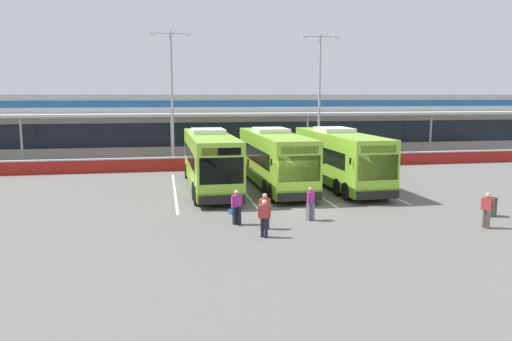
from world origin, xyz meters
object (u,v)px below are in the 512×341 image
(pedestrian_child, at_px, (311,202))
(lamp_post_west, at_px, (172,91))
(litter_bin, at_px, (491,207))
(coach_bus_leftmost, at_px, (210,161))
(coach_bus_left_centre, at_px, (274,160))
(pedestrian_in_dark_coat, at_px, (487,209))
(pedestrian_approaching_bus, at_px, (265,210))
(lamp_post_centre, at_px, (319,91))
(pedestrian_with_handbag, at_px, (236,206))
(coach_bus_centre, at_px, (339,159))
(pedestrian_near_bin, at_px, (264,217))

(pedestrian_child, xyz_separation_m, lamp_post_west, (-6.03, 19.20, 5.42))
(lamp_post_west, distance_m, litter_bin, 25.73)
(coach_bus_leftmost, distance_m, litter_bin, 16.32)
(coach_bus_left_centre, distance_m, pedestrian_in_dark_coat, 13.83)
(coach_bus_left_centre, height_order, lamp_post_west, lamp_post_west)
(pedestrian_approaching_bus, height_order, lamp_post_centre, lamp_post_centre)
(pedestrian_with_handbag, distance_m, pedestrian_in_dark_coat, 11.28)
(lamp_post_west, bearing_deg, coach_bus_left_centre, -58.49)
(coach_bus_centre, distance_m, pedestrian_with_handbag, 11.98)
(pedestrian_with_handbag, distance_m, pedestrian_approaching_bus, 1.51)
(coach_bus_left_centre, distance_m, litter_bin, 13.27)
(pedestrian_in_dark_coat, distance_m, lamp_post_centre, 22.53)
(coach_bus_leftmost, distance_m, lamp_post_centre, 15.13)
(lamp_post_centre, relative_size, litter_bin, 11.83)
(lamp_post_west, relative_size, litter_bin, 11.83)
(coach_bus_leftmost, height_order, coach_bus_left_centre, same)
(lamp_post_west, distance_m, lamp_post_centre, 12.45)
(pedestrian_child, relative_size, lamp_post_west, 0.15)
(pedestrian_in_dark_coat, xyz_separation_m, pedestrian_child, (-7.37, 2.79, 0.00))
(coach_bus_left_centre, bearing_deg, lamp_post_west, 121.51)
(pedestrian_in_dark_coat, relative_size, pedestrian_near_bin, 1.00)
(lamp_post_west, xyz_separation_m, litter_bin, (15.03, -20.06, -5.82))
(coach_bus_centre, xyz_separation_m, pedestrian_child, (-4.51, -8.67, -0.91))
(pedestrian_with_handbag, height_order, lamp_post_centre, lamp_post_centre)
(litter_bin, bearing_deg, lamp_post_west, 126.84)
(coach_bus_leftmost, bearing_deg, pedestrian_in_dark_coat, -46.18)
(pedestrian_near_bin, bearing_deg, pedestrian_with_handbag, 110.23)
(pedestrian_with_handbag, distance_m, litter_bin, 12.61)
(lamp_post_centre, bearing_deg, coach_bus_leftmost, -135.88)
(pedestrian_in_dark_coat, bearing_deg, coach_bus_leftmost, 133.82)
(pedestrian_child, relative_size, lamp_post_centre, 0.15)
(coach_bus_leftmost, height_order, pedestrian_approaching_bus, coach_bus_leftmost)
(pedestrian_with_handbag, relative_size, lamp_post_centre, 0.15)
(pedestrian_in_dark_coat, bearing_deg, pedestrian_near_bin, 177.90)
(pedestrian_approaching_bus, relative_size, lamp_post_centre, 0.15)
(coach_bus_left_centre, height_order, pedestrian_child, coach_bus_left_centre)
(pedestrian_near_bin, relative_size, pedestrian_approaching_bus, 1.00)
(pedestrian_in_dark_coat, distance_m, pedestrian_approaching_bus, 9.96)
(litter_bin, bearing_deg, pedestrian_child, 174.56)
(pedestrian_child, distance_m, pedestrian_near_bin, 3.65)
(pedestrian_approaching_bus, bearing_deg, pedestrian_in_dark_coat, -9.66)
(lamp_post_centre, bearing_deg, pedestrian_near_bin, -113.09)
(pedestrian_child, xyz_separation_m, pedestrian_near_bin, (-2.73, -2.42, 0.00))
(pedestrian_near_bin, height_order, litter_bin, pedestrian_near_bin)
(coach_bus_leftmost, xyz_separation_m, litter_bin, (12.94, -9.86, -1.32))
(pedestrian_with_handbag, height_order, pedestrian_approaching_bus, same)
(coach_bus_centre, height_order, lamp_post_centre, lamp_post_centre)
(coach_bus_left_centre, bearing_deg, pedestrian_in_dark_coat, -58.78)
(pedestrian_in_dark_coat, relative_size, lamp_post_centre, 0.15)
(coach_bus_left_centre, xyz_separation_m, pedestrian_approaching_bus, (-2.67, -10.13, -0.91))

